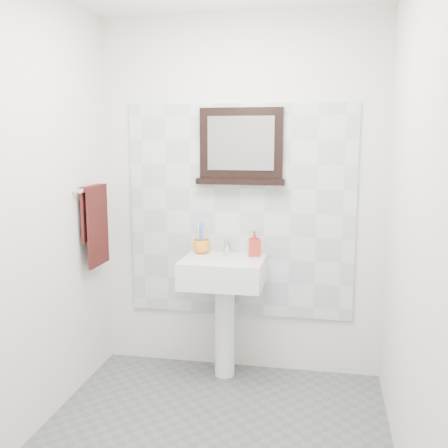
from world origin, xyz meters
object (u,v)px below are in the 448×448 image
(soap_dispenser, at_px, (254,243))
(toothbrush_cup, at_px, (201,246))
(pedestal_sink, at_px, (223,284))
(hand_towel, at_px, (95,219))
(framed_mirror, at_px, (241,148))

(soap_dispenser, bearing_deg, toothbrush_cup, 164.23)
(pedestal_sink, distance_m, hand_towel, 0.98)
(framed_mirror, xyz_separation_m, hand_towel, (-0.95, -0.30, -0.48))
(framed_mirror, bearing_deg, toothbrush_cup, -167.98)
(framed_mirror, bearing_deg, hand_towel, -162.60)
(toothbrush_cup, xyz_separation_m, soap_dispenser, (0.38, -0.01, 0.04))
(hand_towel, bearing_deg, toothbrush_cup, 19.47)
(pedestal_sink, height_order, framed_mirror, framed_mirror)
(pedestal_sink, relative_size, framed_mirror, 1.57)
(pedestal_sink, bearing_deg, hand_towel, -172.58)
(hand_towel, bearing_deg, soap_dispenser, 12.19)
(pedestal_sink, bearing_deg, toothbrush_cup, 145.22)
(toothbrush_cup, height_order, hand_towel, hand_towel)
(pedestal_sink, xyz_separation_m, hand_towel, (-0.87, -0.11, 0.44))
(toothbrush_cup, distance_m, soap_dispenser, 0.38)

